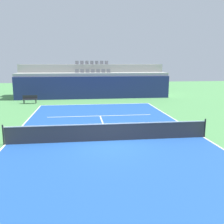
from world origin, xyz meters
TOP-DOWN VIEW (x-y plane):
  - ground_plane at (0.00, 0.00)m, footprint 80.00×80.00m
  - court_surface at (0.00, 0.00)m, footprint 11.00×24.00m
  - baseline_far at (0.00, 11.95)m, footprint 11.00×0.10m
  - sideline_left at (-5.45, 0.00)m, footprint 0.10×24.00m
  - sideline_right at (5.45, 0.00)m, footprint 0.10×24.00m
  - service_line_far at (0.00, 6.40)m, footprint 8.26×0.10m
  - centre_service_line at (0.00, 3.20)m, footprint 0.10×6.40m
  - back_wall at (0.00, 15.84)m, footprint 17.96×0.30m
  - stands_tier_lower at (0.00, 17.19)m, footprint 17.96×2.40m
  - stands_tier_upper at (0.00, 19.59)m, footprint 17.96×2.40m
  - seating_row_lower at (0.00, 17.28)m, footprint 4.25×0.44m
  - seating_row_upper at (0.00, 19.68)m, footprint 4.25×0.44m
  - tennis_net at (0.00, 0.00)m, footprint 11.08×0.08m
  - player_bench at (-6.75, 13.40)m, footprint 1.50×0.40m

SIDE VIEW (x-z plane):
  - ground_plane at x=0.00m, z-range 0.00..0.00m
  - court_surface at x=0.00m, z-range 0.00..0.01m
  - baseline_far at x=0.00m, z-range 0.01..0.01m
  - sideline_left at x=-5.45m, z-range 0.01..0.01m
  - sideline_right at x=5.45m, z-range 0.01..0.01m
  - service_line_far at x=0.00m, z-range 0.01..0.01m
  - centre_service_line at x=0.00m, z-range 0.01..0.01m
  - player_bench at x=-6.75m, z-range 0.08..0.93m
  - tennis_net at x=0.00m, z-range -0.03..1.04m
  - back_wall at x=0.00m, z-range 0.00..2.59m
  - stands_tier_lower at x=0.00m, z-range 0.00..2.96m
  - stands_tier_upper at x=0.00m, z-range 0.00..3.95m
  - seating_row_lower at x=0.00m, z-range 2.87..3.31m
  - seating_row_upper at x=0.00m, z-range 3.85..4.29m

